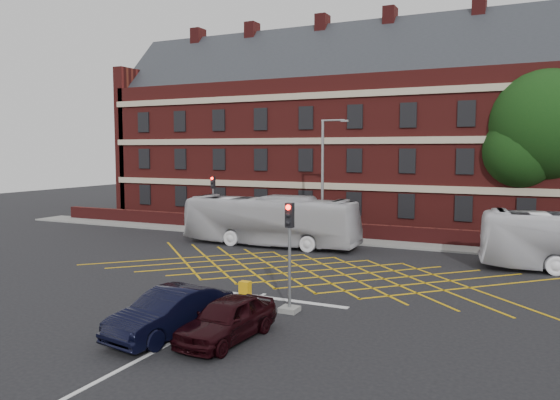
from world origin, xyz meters
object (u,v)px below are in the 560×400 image
at_px(deciduous_tree, 545,133).
at_px(traffic_light_near, 290,267).
at_px(direction_signs, 209,215).
at_px(street_lamp, 323,203).
at_px(bus_left, 270,221).
at_px(traffic_light_far, 213,209).
at_px(car_navy, 170,312).
at_px(car_maroon, 227,319).
at_px(utility_cabinet, 245,291).

distance_m(deciduous_tree, traffic_light_near, 24.66).
height_order(deciduous_tree, direction_signs, deciduous_tree).
bearing_deg(traffic_light_near, street_lamp, 106.04).
height_order(bus_left, traffic_light_near, traffic_light_near).
distance_m(bus_left, traffic_light_near, 14.88).
bearing_deg(traffic_light_far, street_lamp, -11.21).
bearing_deg(direction_signs, bus_left, -24.12).
xyz_separation_m(car_navy, traffic_light_near, (2.56, 4.17, 0.98)).
distance_m(deciduous_tree, direction_signs, 24.48).
height_order(car_maroon, traffic_light_far, traffic_light_far).
relative_size(bus_left, deciduous_tree, 1.00).
distance_m(bus_left, car_maroon, 18.06).
distance_m(deciduous_tree, utility_cabinet, 25.36).
distance_m(traffic_light_near, utility_cabinet, 2.80).
distance_m(car_navy, traffic_light_near, 4.99).
height_order(car_maroon, deciduous_tree, deciduous_tree).
bearing_deg(direction_signs, traffic_light_far, 96.69).
relative_size(car_maroon, traffic_light_far, 0.99).
xyz_separation_m(traffic_light_near, direction_signs, (-13.99, 15.98, -0.39)).
bearing_deg(car_navy, traffic_light_far, 127.85).
bearing_deg(car_maroon, direction_signs, 128.49).
distance_m(street_lamp, direction_signs, 9.91).
bearing_deg(utility_cabinet, street_lamp, 97.66).
bearing_deg(utility_cabinet, deciduous_tree, 62.57).
distance_m(deciduous_tree, street_lamp, 15.81).
bearing_deg(car_maroon, traffic_light_near, 85.73).
xyz_separation_m(car_navy, car_maroon, (2.00, 0.40, -0.06)).
height_order(deciduous_tree, street_lamp, deciduous_tree).
xyz_separation_m(bus_left, deciduous_tree, (16.15, 9.34, 5.76)).
height_order(street_lamp, direction_signs, street_lamp).
xyz_separation_m(traffic_light_near, utility_cabinet, (-2.35, 0.68, -1.36)).
height_order(car_navy, street_lamp, street_lamp).
bearing_deg(utility_cabinet, traffic_light_near, -16.09).
relative_size(traffic_light_near, traffic_light_far, 1.00).
xyz_separation_m(car_maroon, utility_cabinet, (-1.79, 4.45, -0.32)).
bearing_deg(deciduous_tree, direction_signs, -164.53).
bearing_deg(deciduous_tree, car_maroon, -109.90).
height_order(car_maroon, traffic_light_near, traffic_light_near).
bearing_deg(deciduous_tree, utility_cabinet, -117.43).
bearing_deg(street_lamp, car_maroon, -78.77).
bearing_deg(traffic_light_near, deciduous_tree, 68.31).
relative_size(car_navy, traffic_light_far, 1.12).
xyz_separation_m(deciduous_tree, utility_cabinet, (-11.23, -21.63, -7.01)).
relative_size(traffic_light_far, utility_cabinet, 5.26).
distance_m(traffic_light_far, street_lamp, 10.07).
bearing_deg(street_lamp, direction_signs, 173.06).
xyz_separation_m(street_lamp, direction_signs, (-9.74, 1.19, -1.41)).
xyz_separation_m(car_maroon, direction_signs, (-13.43, 19.75, 0.66)).
height_order(bus_left, street_lamp, street_lamp).
bearing_deg(car_navy, direction_signs, 128.57).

